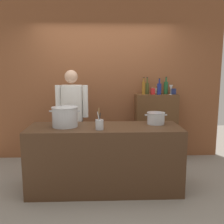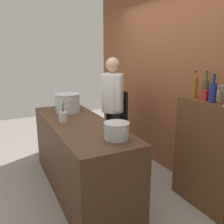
{
  "view_description": "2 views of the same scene",
  "coord_description": "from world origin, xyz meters",
  "px_view_note": "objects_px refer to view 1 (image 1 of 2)",
  "views": [
    {
      "loc": [
        -0.03,
        -3.38,
        1.66
      ],
      "look_at": [
        0.12,
        0.42,
        1.03
      ],
      "focal_mm": 40.79,
      "sensor_mm": 36.0,
      "label": 1
    },
    {
      "loc": [
        2.7,
        -0.9,
        1.72
      ],
      "look_at": [
        0.26,
        0.32,
        1.05
      ],
      "focal_mm": 38.38,
      "sensor_mm": 36.0,
      "label": 2
    }
  ],
  "objects_px": {
    "wine_bottle_olive": "(147,88)",
    "wine_bottle_amber": "(144,88)",
    "wine_glass_wide": "(158,87)",
    "spice_tin_red": "(153,91)",
    "chef": "(72,113)",
    "stockpot_small": "(156,118)",
    "spice_tin_navy": "(173,91)",
    "wine_bottle_cobalt": "(159,89)",
    "stockpot_large": "(65,117)",
    "spice_tin_cream": "(154,91)",
    "wine_glass_short": "(171,88)",
    "wine_bottle_green": "(166,87)",
    "utensil_crock": "(99,124)"
  },
  "relations": [
    {
      "from": "wine_glass_wide",
      "to": "spice_tin_red",
      "type": "distance_m",
      "value": 0.15
    },
    {
      "from": "wine_glass_wide",
      "to": "wine_bottle_cobalt",
      "type": "bearing_deg",
      "value": -94.31
    },
    {
      "from": "wine_bottle_olive",
      "to": "wine_glass_wide",
      "type": "distance_m",
      "value": 0.21
    },
    {
      "from": "chef",
      "to": "wine_glass_wide",
      "type": "distance_m",
      "value": 1.64
    },
    {
      "from": "wine_bottle_amber",
      "to": "wine_bottle_green",
      "type": "bearing_deg",
      "value": 10.9
    },
    {
      "from": "wine_bottle_green",
      "to": "spice_tin_cream",
      "type": "bearing_deg",
      "value": 160.34
    },
    {
      "from": "stockpot_large",
      "to": "spice_tin_cream",
      "type": "distance_m",
      "value": 1.96
    },
    {
      "from": "stockpot_large",
      "to": "spice_tin_red",
      "type": "distance_m",
      "value": 1.83
    },
    {
      "from": "stockpot_small",
      "to": "spice_tin_red",
      "type": "distance_m",
      "value": 1.06
    },
    {
      "from": "spice_tin_cream",
      "to": "spice_tin_navy",
      "type": "distance_m",
      "value": 0.35
    },
    {
      "from": "stockpot_large",
      "to": "chef",
      "type": "bearing_deg",
      "value": 88.93
    },
    {
      "from": "wine_bottle_green",
      "to": "wine_bottle_olive",
      "type": "xyz_separation_m",
      "value": [
        -0.34,
        0.01,
        -0.01
      ]
    },
    {
      "from": "wine_glass_wide",
      "to": "stockpot_small",
      "type": "bearing_deg",
      "value": -103.76
    },
    {
      "from": "stockpot_small",
      "to": "wine_glass_wide",
      "type": "height_order",
      "value": "wine_glass_wide"
    },
    {
      "from": "spice_tin_navy",
      "to": "spice_tin_cream",
      "type": "bearing_deg",
      "value": 158.56
    },
    {
      "from": "stockpot_large",
      "to": "wine_bottle_olive",
      "type": "relative_size",
      "value": 1.37
    },
    {
      "from": "wine_bottle_olive",
      "to": "wine_glass_short",
      "type": "xyz_separation_m",
      "value": [
        0.4,
        -0.15,
        0.01
      ]
    },
    {
      "from": "utensil_crock",
      "to": "wine_glass_wide",
      "type": "xyz_separation_m",
      "value": [
        1.06,
        1.4,
        0.37
      ]
    },
    {
      "from": "wine_glass_short",
      "to": "chef",
      "type": "bearing_deg",
      "value": -168.48
    },
    {
      "from": "chef",
      "to": "wine_glass_wide",
      "type": "xyz_separation_m",
      "value": [
        1.52,
        0.49,
        0.38
      ]
    },
    {
      "from": "wine_bottle_amber",
      "to": "wine_bottle_cobalt",
      "type": "xyz_separation_m",
      "value": [
        0.28,
        -0.02,
        -0.01
      ]
    },
    {
      "from": "spice_tin_cream",
      "to": "spice_tin_red",
      "type": "bearing_deg",
      "value": -108.79
    },
    {
      "from": "wine_bottle_olive",
      "to": "wine_bottle_amber",
      "type": "height_order",
      "value": "wine_bottle_amber"
    },
    {
      "from": "stockpot_large",
      "to": "wine_bottle_olive",
      "type": "distance_m",
      "value": 1.82
    },
    {
      "from": "wine_glass_wide",
      "to": "spice_tin_navy",
      "type": "distance_m",
      "value": 0.27
    },
    {
      "from": "chef",
      "to": "wine_glass_short",
      "type": "xyz_separation_m",
      "value": [
        1.71,
        0.35,
        0.38
      ]
    },
    {
      "from": "stockpot_small",
      "to": "wine_bottle_green",
      "type": "bearing_deg",
      "value": 69.62
    },
    {
      "from": "spice_tin_navy",
      "to": "wine_bottle_cobalt",
      "type": "bearing_deg",
      "value": -169.93
    },
    {
      "from": "chef",
      "to": "wine_bottle_amber",
      "type": "xyz_separation_m",
      "value": [
        1.24,
        0.41,
        0.38
      ]
    },
    {
      "from": "wine_bottle_olive",
      "to": "spice_tin_red",
      "type": "xyz_separation_m",
      "value": [
        0.09,
        -0.09,
        -0.05
      ]
    },
    {
      "from": "stockpot_large",
      "to": "wine_bottle_green",
      "type": "relative_size",
      "value": 1.32
    },
    {
      "from": "wine_bottle_green",
      "to": "wine_bottle_olive",
      "type": "distance_m",
      "value": 0.34
    },
    {
      "from": "spice_tin_red",
      "to": "spice_tin_cream",
      "type": "bearing_deg",
      "value": 71.21
    },
    {
      "from": "utensil_crock",
      "to": "wine_glass_wide",
      "type": "relative_size",
      "value": 1.66
    },
    {
      "from": "spice_tin_red",
      "to": "stockpot_large",
      "type": "bearing_deg",
      "value": -141.44
    },
    {
      "from": "spice_tin_cream",
      "to": "spice_tin_navy",
      "type": "relative_size",
      "value": 1.04
    },
    {
      "from": "stockpot_large",
      "to": "stockpot_small",
      "type": "height_order",
      "value": "stockpot_large"
    },
    {
      "from": "wine_bottle_amber",
      "to": "spice_tin_navy",
      "type": "distance_m",
      "value": 0.55
    },
    {
      "from": "wine_bottle_amber",
      "to": "spice_tin_red",
      "type": "relative_size",
      "value": 2.71
    },
    {
      "from": "chef",
      "to": "stockpot_small",
      "type": "relative_size",
      "value": 5.22
    },
    {
      "from": "wine_glass_short",
      "to": "wine_glass_wide",
      "type": "relative_size",
      "value": 1.02
    },
    {
      "from": "wine_bottle_olive",
      "to": "wine_bottle_amber",
      "type": "distance_m",
      "value": 0.12
    },
    {
      "from": "wine_bottle_green",
      "to": "wine_bottle_amber",
      "type": "height_order",
      "value": "wine_bottle_green"
    },
    {
      "from": "wine_bottle_green",
      "to": "spice_tin_cream",
      "type": "relative_size",
      "value": 2.96
    },
    {
      "from": "stockpot_large",
      "to": "spice_tin_cream",
      "type": "relative_size",
      "value": 3.92
    },
    {
      "from": "chef",
      "to": "wine_glass_short",
      "type": "height_order",
      "value": "chef"
    },
    {
      "from": "spice_tin_navy",
      "to": "spice_tin_red",
      "type": "xyz_separation_m",
      "value": [
        -0.38,
        -0.02,
        0.01
      ]
    },
    {
      "from": "spice_tin_navy",
      "to": "spice_tin_red",
      "type": "bearing_deg",
      "value": -176.61
    },
    {
      "from": "chef",
      "to": "stockpot_large",
      "type": "xyz_separation_m",
      "value": [
        -0.01,
        -0.71,
        0.07
      ]
    },
    {
      "from": "chef",
      "to": "spice_tin_cream",
      "type": "bearing_deg",
      "value": -154.97
    }
  ]
}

